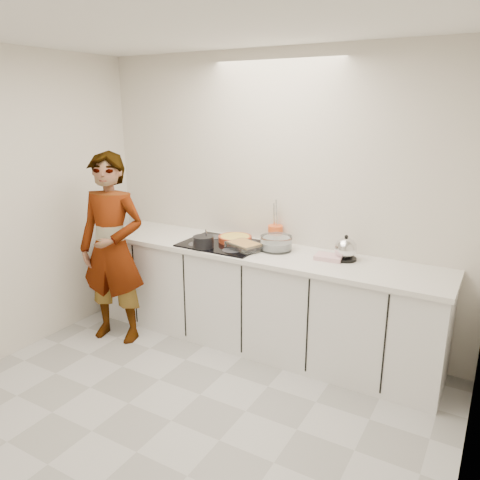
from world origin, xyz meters
The scene contains 14 objects.
floor centered at (0.00, 0.00, 0.00)m, with size 3.60×3.20×0.00m, color beige.
ceiling centered at (0.00, 0.00, 2.60)m, with size 3.60×3.20×0.00m, color white.
wall_back centered at (0.00, 1.60, 1.30)m, with size 3.60×0.00×2.60m, color silver.
base_cabinets centered at (0.00, 1.28, 0.43)m, with size 3.20×0.58×0.87m, color white.
countertop centered at (0.00, 1.28, 0.89)m, with size 3.24×0.64×0.04m, color white.
hob centered at (-0.35, 1.26, 0.92)m, with size 0.72×0.54×0.01m, color black.
tart_dish centered at (-0.29, 1.37, 0.95)m, with size 0.39×0.39×0.05m.
saucepan centered at (-0.43, 1.06, 0.97)m, with size 0.21×0.21×0.17m.
baking_dish centered at (-0.10, 1.21, 0.96)m, with size 0.34×0.30×0.06m.
mixing_bowl centered at (0.14, 1.35, 0.97)m, with size 0.29×0.29×0.13m.
tea_towel centered at (0.63, 1.34, 0.93)m, with size 0.22×0.16×0.04m, color white.
kettle centered at (0.74, 1.39, 1.00)m, with size 0.22×0.22×0.21m.
utensil_crock centered at (0.04, 1.53, 0.99)m, with size 0.14×0.14×0.17m, color #F25B23.
cook centered at (-1.21, 0.74, 0.87)m, with size 0.64×0.42×1.75m, color white.
Camera 1 is at (1.82, -2.18, 2.13)m, focal length 35.00 mm.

